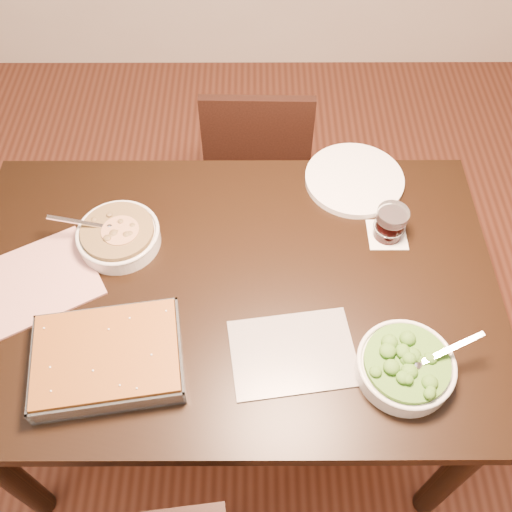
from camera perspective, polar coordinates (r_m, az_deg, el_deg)
ground at (r=2.15m, az=-1.97°, el=-13.79°), size 4.00×4.00×0.00m
table at (r=1.56m, az=-2.65°, el=-4.70°), size 1.40×0.90×0.75m
magazine_a at (r=1.59m, az=-21.85°, el=-2.68°), size 0.42×0.39×0.01m
magazine_b at (r=1.38m, az=3.71°, el=-9.63°), size 0.32×0.25×0.01m
coaster at (r=1.61m, az=12.96°, el=2.09°), size 0.11×0.11×0.00m
stew_bowl at (r=1.58m, az=-13.58°, el=2.02°), size 0.25×0.22×0.09m
broccoli_bowl at (r=1.38m, az=14.71°, el=-10.60°), size 0.25×0.23×0.09m
baking_dish at (r=1.39m, az=-14.59°, el=-9.81°), size 0.38×0.30×0.06m
wine_tumbler at (r=1.57m, az=13.30°, el=3.24°), size 0.09×0.09×0.10m
dinner_plate at (r=1.72m, az=9.80°, el=7.56°), size 0.29×0.29×0.02m
chair_far at (r=2.20m, az=0.14°, el=9.84°), size 0.39×0.39×0.81m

